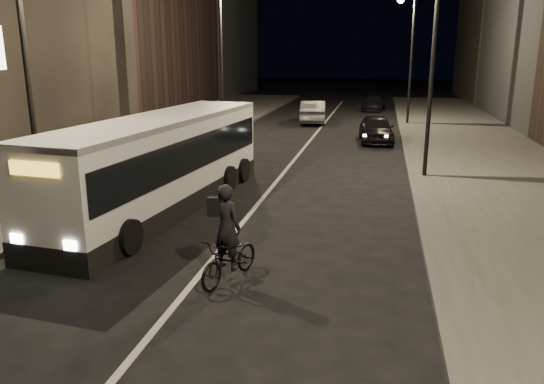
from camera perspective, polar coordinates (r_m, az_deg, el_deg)
The scene contains 12 objects.
ground at distance 10.92m, azimuth -10.34°, elevation -11.82°, with size 180.00×180.00×0.00m, color black.
sidewalk_right at distance 23.96m, azimuth 22.62°, elevation 2.24°, with size 7.00×70.00×0.16m, color #383836.
sidewalk_left at distance 26.52m, azimuth -16.34°, elevation 3.93°, with size 7.00×70.00×0.16m, color #383836.
streetlight_right_mid at distance 21.07m, azimuth 16.35°, elevation 15.70°, with size 1.20×0.44×8.12m.
streetlight_right_far at distance 37.04m, azimuth 14.44°, elevation 15.25°, with size 1.20×0.44×8.12m.
streetlight_left_near at distance 15.90m, azimuth -24.45°, elevation 15.43°, with size 1.20×0.44×8.12m.
streetlight_left_far at distance 32.32m, azimuth -5.05°, elevation 15.75°, with size 1.20×0.44×8.12m.
city_bus at distance 16.92m, azimuth -11.82°, elevation 3.42°, with size 3.43×10.97×2.91m.
cyclist_on_bicycle at distance 11.48m, azimuth -4.66°, elevation -6.19°, with size 1.29×2.05×2.23m.
car_near at distance 29.85m, azimuth 11.13°, elevation 6.70°, with size 1.74×4.32×1.47m, color black.
car_mid at distance 37.30m, azimuth 4.44°, elevation 8.60°, with size 1.65×4.75×1.56m, color #3E3E41.
car_far at distance 46.17m, azimuth 10.92°, elevation 9.39°, with size 1.74×4.27×1.24m, color black.
Camera 1 is at (3.80, -9.00, 4.87)m, focal length 35.00 mm.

